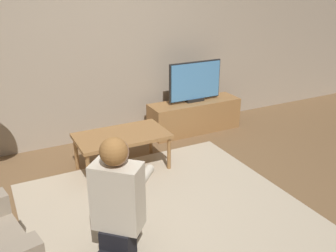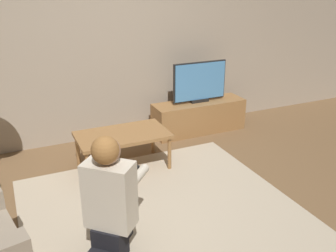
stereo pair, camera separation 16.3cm
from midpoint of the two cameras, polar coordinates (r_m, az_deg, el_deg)
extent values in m
plane|color=brown|center=(3.30, -1.30, -13.65)|extent=(10.00, 10.00, 0.00)
cube|color=tan|center=(4.55, -12.44, 13.57)|extent=(10.00, 0.06, 2.60)
cube|color=#BCAD93|center=(3.30, -1.30, -13.53)|extent=(2.31, 2.29, 0.02)
cube|color=olive|center=(4.94, 3.09, 1.51)|extent=(1.22, 0.37, 0.41)
cube|color=black|center=(4.86, 3.14, 3.98)|extent=(0.25, 0.08, 0.04)
cube|color=black|center=(4.80, 3.15, 6.88)|extent=(0.73, 0.03, 0.50)
cube|color=#4C8CC6|center=(4.79, 3.20, 6.86)|extent=(0.70, 0.04, 0.47)
cube|color=olive|center=(3.89, -8.28, -1.51)|extent=(0.94, 0.54, 0.04)
cylinder|color=olive|center=(3.68, -13.28, -6.88)|extent=(0.04, 0.04, 0.37)
cylinder|color=olive|center=(3.93, -1.04, -4.29)|extent=(0.04, 0.04, 0.37)
cylinder|color=olive|center=(4.08, -14.93, -4.04)|extent=(0.04, 0.04, 0.37)
cylinder|color=olive|center=(4.31, -3.74, -1.88)|extent=(0.04, 0.04, 0.37)
cube|color=black|center=(2.83, -9.06, -15.92)|extent=(0.32, 0.33, 0.14)
cube|color=beige|center=(2.65, -9.46, -10.53)|extent=(0.38, 0.38, 0.49)
sphere|color=tan|center=(2.49, -9.94, -3.95)|extent=(0.19, 0.19, 0.19)
sphere|color=#9E6B38|center=(2.47, -10.16, -3.85)|extent=(0.19, 0.19, 0.19)
cube|color=black|center=(2.93, -6.44, -6.46)|extent=(0.12, 0.12, 0.04)
cylinder|color=beige|center=(2.80, -5.41, -7.87)|extent=(0.26, 0.27, 0.07)
cylinder|color=beige|center=(2.87, -9.25, -7.24)|extent=(0.26, 0.27, 0.07)
camera|label=1|loc=(0.08, -91.27, -0.51)|focal=40.00mm
camera|label=2|loc=(0.08, 88.73, 0.51)|focal=40.00mm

